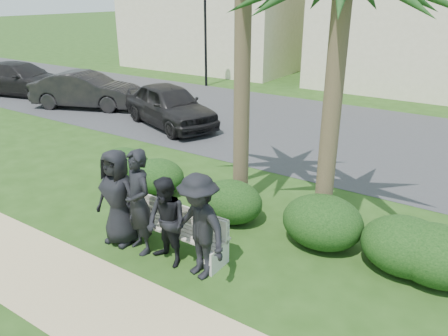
{
  "coord_description": "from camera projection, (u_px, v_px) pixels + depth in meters",
  "views": [
    {
      "loc": [
        3.43,
        -5.07,
        4.2
      ],
      "look_at": [
        -0.62,
        1.0,
        1.26
      ],
      "focal_mm": 35.0,
      "sensor_mm": 36.0,
      "label": 1
    }
  ],
  "objects": [
    {
      "name": "car_a",
      "position": [
        170.0,
        105.0,
        14.58
      ],
      "size": [
        4.42,
        2.95,
        1.4
      ],
      "primitive_type": "imported",
      "rotation": [
        0.0,
        0.0,
        1.22
      ],
      "color": "black",
      "rests_on": "ground"
    },
    {
      "name": "man_c",
      "position": [
        167.0,
        223.0,
        7.02
      ],
      "size": [
        0.84,
        0.72,
        1.52
      ],
      "primitive_type": "imported",
      "rotation": [
        0.0,
        0.0,
        -0.21
      ],
      "color": "black",
      "rests_on": "ground"
    },
    {
      "name": "man_a",
      "position": [
        118.0,
        197.0,
        7.61
      ],
      "size": [
        0.89,
        0.61,
        1.76
      ],
      "primitive_type": "imported",
      "rotation": [
        0.0,
        0.0,
        0.06
      ],
      "color": "black",
      "rests_on": "ground"
    },
    {
      "name": "hedge_e",
      "position": [
        324.0,
        219.0,
        7.75
      ],
      "size": [
        1.4,
        1.16,
        0.91
      ],
      "primitive_type": "ellipsoid",
      "color": "black",
      "rests_on": "ground"
    },
    {
      "name": "car_b",
      "position": [
        86.0,
        90.0,
        16.89
      ],
      "size": [
        4.4,
        2.93,
        1.37
      ],
      "primitive_type": "imported",
      "rotation": [
        0.0,
        0.0,
        1.96
      ],
      "color": "black",
      "rests_on": "ground"
    },
    {
      "name": "stucco_bldg_right",
      "position": [
        420.0,
        5.0,
        20.27
      ],
      "size": [
        8.4,
        8.4,
        7.3
      ],
      "color": "beige",
      "rests_on": "ground"
    },
    {
      "name": "stucco_bldg_left",
      "position": [
        224.0,
        2.0,
        25.94
      ],
      "size": [
        10.4,
        8.4,
        7.3
      ],
      "color": "beige",
      "rests_on": "ground"
    },
    {
      "name": "hedge_a",
      "position": [
        125.0,
        165.0,
        10.32
      ],
      "size": [
        1.28,
        1.06,
        0.84
      ],
      "primitive_type": "ellipsoid",
      "color": "black",
      "rests_on": "ground"
    },
    {
      "name": "asphalt_street",
      "position": [
        367.0,
        139.0,
        13.42
      ],
      "size": [
        160.0,
        8.0,
        0.01
      ],
      "primitive_type": "cube",
      "color": "#2D2D30",
      "rests_on": "ground"
    },
    {
      "name": "hedge_c",
      "position": [
        231.0,
        200.0,
        8.55
      ],
      "size": [
        1.27,
        1.05,
        0.83
      ],
      "primitive_type": "ellipsoid",
      "color": "black",
      "rests_on": "ground"
    },
    {
      "name": "man_d",
      "position": [
        199.0,
        227.0,
        6.68
      ],
      "size": [
        1.25,
        0.91,
        1.74
      ],
      "primitive_type": "imported",
      "rotation": [
        0.0,
        0.0,
        -0.26
      ],
      "color": "black",
      "rests_on": "ground"
    },
    {
      "name": "street_lamp",
      "position": [
        205.0,
        22.0,
        20.03
      ],
      "size": [
        0.36,
        0.36,
        4.29
      ],
      "color": "black",
      "rests_on": "ground"
    },
    {
      "name": "car_c",
      "position": [
        21.0,
        79.0,
        19.08
      ],
      "size": [
        5.09,
        3.13,
        1.38
      ],
      "primitive_type": "imported",
      "rotation": [
        0.0,
        0.0,
        1.84
      ],
      "color": "black",
      "rests_on": "ground"
    },
    {
      "name": "man_b",
      "position": [
        138.0,
        202.0,
        7.33
      ],
      "size": [
        0.78,
        0.64,
        1.85
      ],
      "primitive_type": "imported",
      "rotation": [
        0.0,
        0.0,
        -0.33
      ],
      "color": "black",
      "rests_on": "ground"
    },
    {
      "name": "ground",
      "position": [
        222.0,
        265.0,
        7.25
      ],
      "size": [
        160.0,
        160.0,
        0.0
      ],
      "primitive_type": "plane",
      "color": "#203F12",
      "rests_on": "ground"
    },
    {
      "name": "footpath",
      "position": [
        147.0,
        329.0,
        5.86
      ],
      "size": [
        30.0,
        1.6,
        0.01
      ],
      "primitive_type": "cube",
      "color": "tan",
      "rests_on": "ground"
    },
    {
      "name": "hedge_f",
      "position": [
        437.0,
        253.0,
        6.71
      ],
      "size": [
        1.45,
        1.2,
        0.94
      ],
      "primitive_type": "ellipsoid",
      "color": "black",
      "rests_on": "ground"
    },
    {
      "name": "hedge_extra",
      "position": [
        407.0,
        245.0,
        6.95
      ],
      "size": [
        1.44,
        1.19,
        0.94
      ],
      "primitive_type": "ellipsoid",
      "color": "black",
      "rests_on": "ground"
    },
    {
      "name": "hedge_b",
      "position": [
        159.0,
        175.0,
        9.77
      ],
      "size": [
        1.21,
        1.0,
        0.79
      ],
      "primitive_type": "ellipsoid",
      "color": "black",
      "rests_on": "ground"
    },
    {
      "name": "park_bench",
      "position": [
        169.0,
        230.0,
        7.6
      ],
      "size": [
        2.24,
        0.52,
        0.78
      ],
      "rotation": [
        0.0,
        0.0,
        0.0
      ],
      "color": "gray",
      "rests_on": "ground"
    },
    {
      "name": "hedge_d",
      "position": [
        322.0,
        221.0,
        7.68
      ],
      "size": [
        1.44,
        1.19,
        0.94
      ],
      "primitive_type": "ellipsoid",
      "color": "black",
      "rests_on": "ground"
    }
  ]
}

